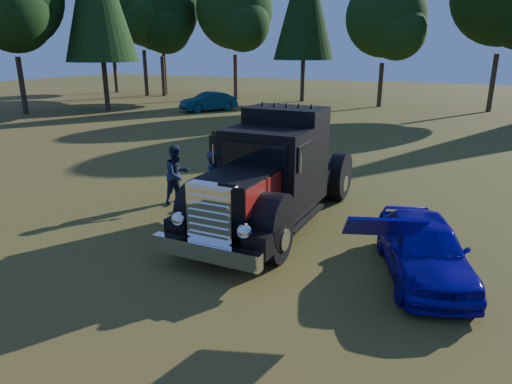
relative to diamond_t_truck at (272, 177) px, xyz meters
The scene contains 7 objects.
ground 2.69m from the diamond_t_truck, 58.65° to the right, with size 120.00×120.00×0.00m, color #3A5017.
treeline 27.42m from the diamond_t_truck, 104.32° to the left, with size 72.10×24.04×13.84m.
diamond_t_truck is the anchor object (origin of this frame).
hotrod_coupe 4.26m from the diamond_t_truck, 19.15° to the right, with size 2.68×4.25×1.89m.
spectator_near 1.69m from the diamond_t_truck, behind, with size 0.67×0.44×1.84m, color #1C2941.
spectator_far 3.30m from the diamond_t_truck, behind, with size 0.86×0.67×1.76m, color #20324B.
distant_teal_car 23.57m from the diamond_t_truck, 125.72° to the left, with size 1.47×4.23×1.39m, color #0A343C.
Camera 1 is at (3.40, -8.46, 4.48)m, focal length 32.00 mm.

